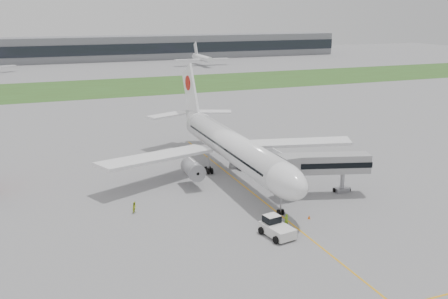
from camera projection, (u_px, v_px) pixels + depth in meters
name	position (u px, v px, depth m)	size (l,w,h in m)	color
ground	(240.00, 183.00, 85.68)	(600.00, 600.00, 0.00)	gray
apron_markings	(252.00, 192.00, 81.19)	(70.00, 70.00, 0.04)	orange
grass_strip	(119.00, 87.00, 193.42)	(600.00, 50.00, 0.02)	#33501E
terminal_building	(86.00, 49.00, 290.19)	(320.00, 22.30, 14.00)	slate
airliner	(230.00, 144.00, 88.53)	(48.13, 53.95, 17.88)	white
pushback_tug	(276.00, 227.00, 65.46)	(3.97, 5.24, 2.48)	silver
jet_bridge	(321.00, 164.00, 79.19)	(14.82, 6.87, 6.79)	gray
safety_cone_left	(286.00, 223.00, 68.70)	(0.44, 0.44, 0.61)	orange
safety_cone_right	(309.00, 217.00, 70.84)	(0.41, 0.41, 0.56)	orange
ground_crew_near	(286.00, 220.00, 68.39)	(0.64, 0.42, 1.75)	#94D523
ground_crew_far	(135.00, 207.00, 72.89)	(0.82, 0.64, 1.68)	#ADC320
distant_aircraft_right	(202.00, 65.00, 269.07)	(30.15, 26.60, 11.53)	white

